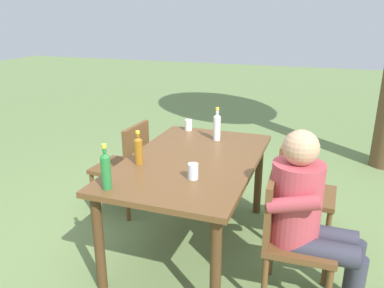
{
  "coord_description": "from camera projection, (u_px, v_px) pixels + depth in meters",
  "views": [
    {
      "loc": [
        2.59,
        0.92,
        1.82
      ],
      "look_at": [
        0.0,
        0.0,
        0.88
      ],
      "focal_mm": 35.54,
      "sensor_mm": 36.0,
      "label": 1
    }
  ],
  "objects": [
    {
      "name": "bottle_amber",
      "position": [
        138.0,
        150.0,
        2.81
      ],
      "size": [
        0.06,
        0.06,
        0.26
      ],
      "color": "#996019",
      "rests_on": "dining_table"
    },
    {
      "name": "chair_near_left",
      "position": [
        126.0,
        163.0,
        3.6
      ],
      "size": [
        0.46,
        0.46,
        0.87
      ],
      "color": "brown",
      "rests_on": "ground_plane"
    },
    {
      "name": "dining_table",
      "position": [
        192.0,
        169.0,
        2.97
      ],
      "size": [
        1.6,
        0.98,
        0.76
      ],
      "color": "brown",
      "rests_on": "ground_plane"
    },
    {
      "name": "ground_plane",
      "position": [
        192.0,
        243.0,
        3.19
      ],
      "size": [
        24.0,
        24.0,
        0.0
      ],
      "primitive_type": "plane",
      "color": "#6B844C"
    },
    {
      "name": "person_in_white_shirt",
      "position": [
        308.0,
        212.0,
        2.37
      ],
      "size": [
        0.47,
        0.61,
        1.18
      ],
      "color": "#B7424C",
      "rests_on": "ground_plane"
    },
    {
      "name": "backpack_by_near_side",
      "position": [
        203.0,
        160.0,
        4.42
      ],
      "size": [
        0.3,
        0.25,
        0.44
      ],
      "color": "maroon",
      "rests_on": "ground_plane"
    },
    {
      "name": "chair_far_right",
      "position": [
        288.0,
        232.0,
        2.45
      ],
      "size": [
        0.46,
        0.46,
        0.87
      ],
      "color": "brown",
      "rests_on": "ground_plane"
    },
    {
      "name": "chair_far_left",
      "position": [
        298.0,
        187.0,
        3.1
      ],
      "size": [
        0.46,
        0.46,
        0.87
      ],
      "color": "brown",
      "rests_on": "ground_plane"
    },
    {
      "name": "bottle_green",
      "position": [
        106.0,
        170.0,
        2.4
      ],
      "size": [
        0.06,
        0.06,
        0.3
      ],
      "color": "#287A38",
      "rests_on": "dining_table"
    },
    {
      "name": "cup_glass",
      "position": [
        193.0,
        171.0,
        2.56
      ],
      "size": [
        0.07,
        0.07,
        0.11
      ],
      "primitive_type": "cylinder",
      "color": "silver",
      "rests_on": "dining_table"
    },
    {
      "name": "bottle_clear",
      "position": [
        217.0,
        126.0,
        3.34
      ],
      "size": [
        0.06,
        0.06,
        0.3
      ],
      "color": "white",
      "rests_on": "dining_table"
    },
    {
      "name": "cup_white",
      "position": [
        188.0,
        125.0,
        3.65
      ],
      "size": [
        0.07,
        0.07,
        0.1
      ],
      "primitive_type": "cylinder",
      "color": "white",
      "rests_on": "dining_table"
    }
  ]
}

